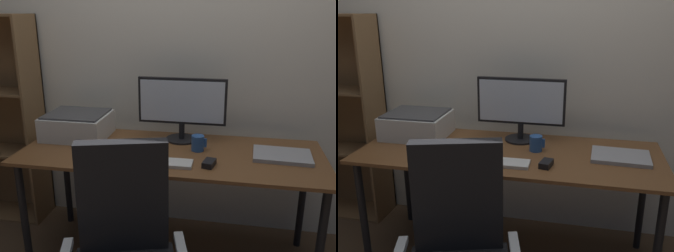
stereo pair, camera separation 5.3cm
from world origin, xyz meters
The scene contains 8 objects.
back_wall centered at (0.00, 0.51, 1.30)m, with size 6.40×0.10×2.60m, color silver.
desk centered at (0.00, 0.00, 0.66)m, with size 1.77×0.69×0.74m.
monitor centered at (0.03, 0.20, 0.97)m, with size 0.55×0.20×0.40m.
keyboard centered at (0.01, -0.20, 0.75)m, with size 0.29×0.11×0.02m, color silver.
mouse centered at (0.24, -0.18, 0.76)m, with size 0.06×0.10×0.03m, color black.
coffee_mug centered at (0.16, 0.04, 0.79)m, with size 0.09×0.08×0.09m.
laptop centered at (0.64, 0.02, 0.75)m, with size 0.32×0.23×0.02m, color #99999E.
printer centered at (-0.65, 0.14, 0.82)m, with size 0.40×0.34×0.16m.
Camera 1 is at (0.36, -2.00, 1.55)m, focal length 39.47 mm.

